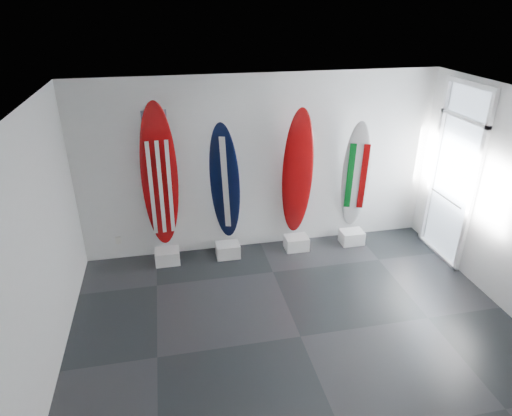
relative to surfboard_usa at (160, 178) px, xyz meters
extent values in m
plane|color=black|center=(1.66, -2.28, -1.48)|extent=(6.00, 6.00, 0.00)
plane|color=white|center=(1.66, -2.28, 1.52)|extent=(6.00, 6.00, 0.00)
plane|color=white|center=(1.66, 0.22, 0.02)|extent=(6.00, 0.00, 6.00)
plane|color=white|center=(1.66, -4.78, 0.02)|extent=(6.00, 0.00, 6.00)
plane|color=white|center=(-1.34, -2.28, 0.02)|extent=(0.00, 5.00, 5.00)
cube|color=white|center=(0.00, -0.10, -1.36)|extent=(0.40, 0.30, 0.24)
ellipsoid|color=maroon|center=(0.00, 0.00, 0.00)|extent=(0.59, 0.41, 2.50)
cube|color=white|center=(1.02, -0.10, -1.36)|extent=(0.40, 0.30, 0.24)
ellipsoid|color=black|center=(1.02, 0.00, -0.18)|extent=(0.61, 0.59, 2.14)
cube|color=white|center=(2.24, -0.10, -1.36)|extent=(0.40, 0.30, 0.24)
ellipsoid|color=maroon|center=(2.24, 0.00, -0.10)|extent=(0.54, 0.37, 2.29)
cube|color=white|center=(3.28, -0.10, -1.36)|extent=(0.40, 0.30, 0.24)
ellipsoid|color=silver|center=(3.28, 0.00, -0.23)|extent=(0.58, 0.55, 2.04)
cube|color=silver|center=(-0.79, 0.20, -1.13)|extent=(0.09, 0.02, 0.13)
camera|label=1|loc=(0.18, -6.59, 2.56)|focal=31.07mm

